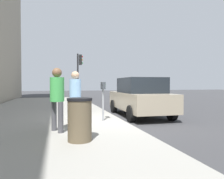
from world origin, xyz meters
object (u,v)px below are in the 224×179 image
at_px(parked_sedan_near, 140,97).
at_px(parking_meter, 103,93).
at_px(trash_bin, 80,119).
at_px(pedestrian_at_meter, 75,93).
at_px(pedestrian_bystander, 57,94).
at_px(traffic_signal, 79,69).

bearing_deg(parked_sedan_near, parking_meter, 127.09).
bearing_deg(trash_bin, parked_sedan_near, -37.88).
bearing_deg(trash_bin, pedestrian_at_meter, -2.30).
distance_m(parking_meter, parked_sedan_near, 2.62).
distance_m(pedestrian_at_meter, pedestrian_bystander, 1.17).
height_order(parking_meter, parked_sedan_near, parked_sedan_near).
xyz_separation_m(traffic_signal, trash_bin, (-10.93, 1.13, -1.92)).
height_order(pedestrian_at_meter, trash_bin, pedestrian_at_meter).
distance_m(pedestrian_at_meter, trash_bin, 2.22).
bearing_deg(parked_sedan_near, pedestrian_at_meter, 122.25).
bearing_deg(pedestrian_at_meter, parking_meter, -14.08).
distance_m(pedestrian_bystander, traffic_signal, 10.02).
height_order(parking_meter, traffic_signal, traffic_signal).
bearing_deg(traffic_signal, parking_meter, 179.91).
bearing_deg(parking_meter, pedestrian_at_meter, 110.79).
relative_size(pedestrian_bystander, trash_bin, 1.77).
relative_size(pedestrian_at_meter, trash_bin, 1.74).
relative_size(pedestrian_at_meter, parked_sedan_near, 0.40).
height_order(pedestrian_at_meter, traffic_signal, traffic_signal).
relative_size(parking_meter, traffic_signal, 0.39).
distance_m(parking_meter, pedestrian_bystander, 2.15).
relative_size(pedestrian_at_meter, pedestrian_bystander, 0.98).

